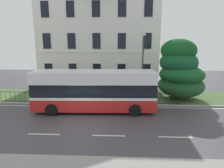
% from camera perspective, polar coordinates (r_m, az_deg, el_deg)
% --- Properties ---
extents(ground_plane, '(60.00, 56.00, 0.18)m').
position_cam_1_polar(ground_plane, '(14.88, -8.10, -9.92)').
color(ground_plane, '#444046').
extents(georgian_townhouse, '(15.53, 9.34, 13.39)m').
position_cam_1_polar(georgian_townhouse, '(28.43, -3.44, 14.53)').
color(georgian_townhouse, white).
rests_on(georgian_townhouse, ground_plane).
extents(iron_verge_railing, '(16.65, 0.04, 0.97)m').
position_cam_1_polar(iron_verge_railing, '(17.89, -7.04, -4.00)').
color(iron_verge_railing, black).
rests_on(iron_verge_railing, ground_plane).
extents(evergreen_tree, '(4.43, 4.57, 5.84)m').
position_cam_1_polar(evergreen_tree, '(19.79, 19.49, 3.62)').
color(evergreen_tree, '#423328').
rests_on(evergreen_tree, ground_plane).
extents(single_decker_bus, '(9.86, 2.85, 3.35)m').
position_cam_1_polar(single_decker_bus, '(15.73, -5.21, -1.88)').
color(single_decker_bus, red).
rests_on(single_decker_bus, ground_plane).
extents(street_lamp_post, '(0.36, 0.24, 6.42)m').
position_cam_1_polar(street_lamp_post, '(17.73, 9.07, 6.32)').
color(street_lamp_post, '#333338').
rests_on(street_lamp_post, ground_plane).
extents(litter_bin, '(0.49, 0.49, 1.18)m').
position_cam_1_polar(litter_bin, '(18.94, -10.21, -2.93)').
color(litter_bin, '#4C4742').
rests_on(litter_bin, ground_plane).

